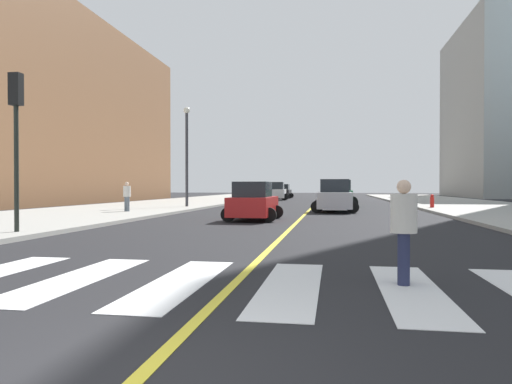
{
  "coord_description": "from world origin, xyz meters",
  "views": [
    {
      "loc": [
        1.56,
        -3.22,
        1.56
      ],
      "look_at": [
        -4.17,
        31.12,
        1.14
      ],
      "focal_mm": 32.62,
      "sensor_mm": 36.0,
      "label": 1
    }
  ],
  "objects_px": {
    "traffic_light_far_corner": "(16,121)",
    "pedestrian_crossing": "(404,227)",
    "car_silver_third": "(335,197)",
    "car_red_sixth": "(253,202)",
    "fire_hydrant": "(432,201)",
    "street_lamp": "(187,147)",
    "car_green_second": "(339,194)",
    "car_blue_fifth": "(336,193)",
    "pedestrian_walking_west": "(127,195)",
    "car_black_nearest": "(283,192)",
    "car_white_fourth": "(276,192)"
  },
  "relations": [
    {
      "from": "car_white_fourth",
      "to": "fire_hydrant",
      "type": "relative_size",
      "value": 5.26
    },
    {
      "from": "pedestrian_crossing",
      "to": "car_silver_third",
      "type": "bearing_deg",
      "value": -169.5
    },
    {
      "from": "car_silver_third",
      "to": "pedestrian_crossing",
      "type": "bearing_deg",
      "value": 93.21
    },
    {
      "from": "traffic_light_far_corner",
      "to": "fire_hydrant",
      "type": "height_order",
      "value": "traffic_light_far_corner"
    },
    {
      "from": "car_green_second",
      "to": "car_black_nearest",
      "type": "bearing_deg",
      "value": -71.41
    },
    {
      "from": "car_silver_third",
      "to": "car_blue_fifth",
      "type": "distance_m",
      "value": 22.36
    },
    {
      "from": "pedestrian_crossing",
      "to": "fire_hydrant",
      "type": "height_order",
      "value": "pedestrian_crossing"
    },
    {
      "from": "pedestrian_walking_west",
      "to": "car_red_sixth",
      "type": "bearing_deg",
      "value": 6.05
    },
    {
      "from": "traffic_light_far_corner",
      "to": "street_lamp",
      "type": "bearing_deg",
      "value": 91.48
    },
    {
      "from": "car_green_second",
      "to": "car_red_sixth",
      "type": "relative_size",
      "value": 1.18
    },
    {
      "from": "car_white_fourth",
      "to": "traffic_light_far_corner",
      "type": "height_order",
      "value": "traffic_light_far_corner"
    },
    {
      "from": "car_red_sixth",
      "to": "street_lamp",
      "type": "distance_m",
      "value": 12.74
    },
    {
      "from": "car_silver_third",
      "to": "car_red_sixth",
      "type": "bearing_deg",
      "value": 64.61
    },
    {
      "from": "car_green_second",
      "to": "traffic_light_far_corner",
      "type": "relative_size",
      "value": 0.95
    },
    {
      "from": "car_blue_fifth",
      "to": "fire_hydrant",
      "type": "bearing_deg",
      "value": 108.29
    },
    {
      "from": "fire_hydrant",
      "to": "pedestrian_walking_west",
      "type": "bearing_deg",
      "value": -156.48
    },
    {
      "from": "car_blue_fifth",
      "to": "street_lamp",
      "type": "relative_size",
      "value": 0.55
    },
    {
      "from": "car_silver_third",
      "to": "pedestrian_walking_west",
      "type": "height_order",
      "value": "car_silver_third"
    },
    {
      "from": "fire_hydrant",
      "to": "street_lamp",
      "type": "relative_size",
      "value": 0.13
    },
    {
      "from": "car_blue_fifth",
      "to": "traffic_light_far_corner",
      "type": "height_order",
      "value": "traffic_light_far_corner"
    },
    {
      "from": "car_green_second",
      "to": "pedestrian_crossing",
      "type": "height_order",
      "value": "car_green_second"
    },
    {
      "from": "car_blue_fifth",
      "to": "fire_hydrant",
      "type": "xyz_separation_m",
      "value": [
        6.19,
        -18.61,
        -0.22
      ]
    },
    {
      "from": "pedestrian_walking_west",
      "to": "fire_hydrant",
      "type": "bearing_deg",
      "value": 54.11
    },
    {
      "from": "car_green_second",
      "to": "street_lamp",
      "type": "height_order",
      "value": "street_lamp"
    },
    {
      "from": "pedestrian_crossing",
      "to": "car_red_sixth",
      "type": "bearing_deg",
      "value": -152.84
    },
    {
      "from": "street_lamp",
      "to": "car_blue_fifth",
      "type": "bearing_deg",
      "value": 61.91
    },
    {
      "from": "car_black_nearest",
      "to": "pedestrian_walking_west",
      "type": "distance_m",
      "value": 36.39
    },
    {
      "from": "car_black_nearest",
      "to": "traffic_light_far_corner",
      "type": "relative_size",
      "value": 0.84
    },
    {
      "from": "car_red_sixth",
      "to": "street_lamp",
      "type": "relative_size",
      "value": 0.57
    },
    {
      "from": "car_silver_third",
      "to": "fire_hydrant",
      "type": "height_order",
      "value": "car_silver_third"
    },
    {
      "from": "car_white_fourth",
      "to": "fire_hydrant",
      "type": "bearing_deg",
      "value": -60.14
    },
    {
      "from": "traffic_light_far_corner",
      "to": "fire_hydrant",
      "type": "relative_size",
      "value": 5.52
    },
    {
      "from": "traffic_light_far_corner",
      "to": "pedestrian_crossing",
      "type": "xyz_separation_m",
      "value": [
        10.81,
        -5.38,
        -2.68
      ]
    },
    {
      "from": "car_blue_fifth",
      "to": "car_silver_third",
      "type": "bearing_deg",
      "value": 89.31
    },
    {
      "from": "pedestrian_walking_west",
      "to": "street_lamp",
      "type": "relative_size",
      "value": 0.24
    },
    {
      "from": "car_blue_fifth",
      "to": "pedestrian_crossing",
      "type": "xyz_separation_m",
      "value": [
        0.78,
        -43.48,
        0.12
      ]
    },
    {
      "from": "car_green_second",
      "to": "car_silver_third",
      "type": "relative_size",
      "value": 1.05
    },
    {
      "from": "car_black_nearest",
      "to": "pedestrian_crossing",
      "type": "bearing_deg",
      "value": -82.05
    },
    {
      "from": "traffic_light_far_corner",
      "to": "fire_hydrant",
      "type": "xyz_separation_m",
      "value": [
        16.21,
        19.49,
        -3.02
      ]
    },
    {
      "from": "car_red_sixth",
      "to": "pedestrian_crossing",
      "type": "height_order",
      "value": "car_red_sixth"
    },
    {
      "from": "car_black_nearest",
      "to": "street_lamp",
      "type": "relative_size",
      "value": 0.59
    },
    {
      "from": "car_green_second",
      "to": "car_blue_fifth",
      "type": "relative_size",
      "value": 1.22
    },
    {
      "from": "car_black_nearest",
      "to": "pedestrian_walking_west",
      "type": "bearing_deg",
      "value": -98.08
    },
    {
      "from": "fire_hydrant",
      "to": "car_white_fourth",
      "type": "bearing_deg",
      "value": 122.61
    },
    {
      "from": "car_silver_third",
      "to": "car_white_fourth",
      "type": "xyz_separation_m",
      "value": [
        -6.56,
        24.04,
        0.03
      ]
    },
    {
      "from": "car_green_second",
      "to": "fire_hydrant",
      "type": "xyz_separation_m",
      "value": [
        6.05,
        -4.43,
        -0.39
      ]
    },
    {
      "from": "car_white_fourth",
      "to": "traffic_light_far_corner",
      "type": "bearing_deg",
      "value": -97.39
    },
    {
      "from": "car_silver_third",
      "to": "car_blue_fifth",
      "type": "height_order",
      "value": "car_silver_third"
    },
    {
      "from": "car_black_nearest",
      "to": "car_silver_third",
      "type": "bearing_deg",
      "value": -78.53
    },
    {
      "from": "car_blue_fifth",
      "to": "car_red_sixth",
      "type": "distance_m",
      "value": 30.31
    }
  ]
}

